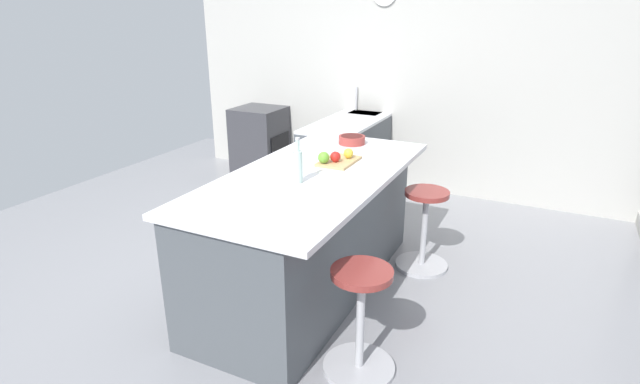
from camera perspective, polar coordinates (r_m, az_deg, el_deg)
name	(u,v)px	position (r m, az deg, el deg)	size (l,w,h in m)	color
ground_plane	(283,286)	(4.00, -4.30, -10.74)	(7.08, 7.08, 0.00)	gray
interior_partition_left	(398,73)	(5.97, 8.97, 13.47)	(0.15, 5.40, 2.73)	beige
sink_cabinet	(359,152)	(5.93, 4.49, 4.64)	(2.08, 0.60, 1.18)	#4C5156
oven_range	(260,141)	(6.55, -6.92, 5.89)	(0.60, 0.61, 0.87)	#38383D
kitchen_island	(308,231)	(3.75, -1.34, -4.51)	(2.26, 1.07, 0.96)	#4C5156
stool_by_window	(424,232)	(4.21, 11.92, -4.52)	(0.44, 0.44, 0.69)	#B7B7BC
stool_middle	(360,324)	(3.02, 4.66, -14.99)	(0.44, 0.44, 0.69)	#B7B7BC
cutting_board	(339,161)	(3.79, 2.18, 3.57)	(0.36, 0.24, 0.02)	tan
apple_green	(324,158)	(3.69, 0.43, 4.01)	(0.09, 0.09, 0.09)	#609E2D
apple_red	(335,157)	(3.72, 1.79, 4.09)	(0.08, 0.08, 0.08)	red
apple_yellow	(348,153)	(3.83, 3.30, 4.48)	(0.08, 0.08, 0.08)	gold
water_bottle	(298,165)	(3.31, -2.58, 3.11)	(0.06, 0.06, 0.31)	silver
fruit_bowl	(352,139)	(4.32, 3.70, 6.09)	(0.23, 0.23, 0.07)	#993833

